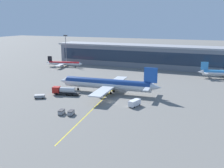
{
  "coord_description": "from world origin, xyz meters",
  "views": [
    {
      "loc": [
        35.43,
        -84.34,
        28.9
      ],
      "look_at": [
        -3.06,
        8.28,
        4.5
      ],
      "focal_mm": 41.54,
      "sensor_mm": 36.0,
      "label": 1
    }
  ],
  "objects_px": {
    "pushback_tug": "(40,96)",
    "baggage_cart_0": "(62,112)",
    "commuter_jet_near": "(64,63)",
    "baggage_cart_1": "(71,113)",
    "fuel_tanker": "(64,91)",
    "main_airliner": "(108,84)",
    "crew_van": "(134,103)"
  },
  "relations": [
    {
      "from": "pushback_tug",
      "to": "baggage_cart_0",
      "type": "relative_size",
      "value": 1.54
    },
    {
      "from": "commuter_jet_near",
      "to": "baggage_cart_0",
      "type": "bearing_deg",
      "value": -57.8
    },
    {
      "from": "baggage_cart_1",
      "to": "commuter_jet_near",
      "type": "bearing_deg",
      "value": 124.08
    },
    {
      "from": "baggage_cart_0",
      "to": "baggage_cart_1",
      "type": "relative_size",
      "value": 1.0
    },
    {
      "from": "fuel_tanker",
      "to": "pushback_tug",
      "type": "relative_size",
      "value": 2.5
    },
    {
      "from": "main_airliner",
      "to": "pushback_tug",
      "type": "xyz_separation_m",
      "value": [
        -21.05,
        -17.04,
        -2.93
      ]
    },
    {
      "from": "fuel_tanker",
      "to": "baggage_cart_1",
      "type": "bearing_deg",
      "value": -52.13
    },
    {
      "from": "main_airliner",
      "to": "commuter_jet_near",
      "type": "xyz_separation_m",
      "value": [
        -51.05,
        46.69,
        -1.39
      ]
    },
    {
      "from": "main_airliner",
      "to": "fuel_tanker",
      "type": "xyz_separation_m",
      "value": [
        -14.94,
        -9.5,
        -2.03
      ]
    },
    {
      "from": "fuel_tanker",
      "to": "baggage_cart_1",
      "type": "distance_m",
      "value": 23.79
    },
    {
      "from": "main_airliner",
      "to": "baggage_cart_0",
      "type": "height_order",
      "value": "main_airliner"
    },
    {
      "from": "pushback_tug",
      "to": "baggage_cart_0",
      "type": "distance_m",
      "value": 21.15
    },
    {
      "from": "baggage_cart_0",
      "to": "baggage_cart_1",
      "type": "bearing_deg",
      "value": 10.41
    },
    {
      "from": "baggage_cart_1",
      "to": "commuter_jet_near",
      "type": "height_order",
      "value": "commuter_jet_near"
    },
    {
      "from": "pushback_tug",
      "to": "commuter_jet_near",
      "type": "bearing_deg",
      "value": 115.21
    },
    {
      "from": "main_airliner",
      "to": "crew_van",
      "type": "height_order",
      "value": "main_airliner"
    },
    {
      "from": "fuel_tanker",
      "to": "baggage_cart_0",
      "type": "height_order",
      "value": "fuel_tanker"
    },
    {
      "from": "crew_van",
      "to": "baggage_cart_1",
      "type": "relative_size",
      "value": 1.86
    },
    {
      "from": "main_airliner",
      "to": "baggage_cart_1",
      "type": "xyz_separation_m",
      "value": [
        -0.35,
        -28.26,
        -3.0
      ]
    },
    {
      "from": "fuel_tanker",
      "to": "crew_van",
      "type": "xyz_separation_m",
      "value": [
        30.46,
        -2.96,
        -0.43
      ]
    },
    {
      "from": "baggage_cart_0",
      "to": "commuter_jet_near",
      "type": "bearing_deg",
      "value": 122.2
    },
    {
      "from": "main_airliner",
      "to": "fuel_tanker",
      "type": "relative_size",
      "value": 4.0
    },
    {
      "from": "crew_van",
      "to": "baggage_cart_0",
      "type": "height_order",
      "value": "crew_van"
    },
    {
      "from": "main_airliner",
      "to": "pushback_tug",
      "type": "bearing_deg",
      "value": -141.0
    },
    {
      "from": "baggage_cart_0",
      "to": "fuel_tanker",
      "type": "bearing_deg",
      "value": 120.61
    },
    {
      "from": "pushback_tug",
      "to": "baggage_cart_0",
      "type": "height_order",
      "value": "baggage_cart_0"
    },
    {
      "from": "baggage_cart_0",
      "to": "main_airliner",
      "type": "bearing_deg",
      "value": 83.09
    },
    {
      "from": "baggage_cart_0",
      "to": "commuter_jet_near",
      "type": "xyz_separation_m",
      "value": [
        -47.55,
        75.52,
        1.61
      ]
    },
    {
      "from": "fuel_tanker",
      "to": "main_airliner",
      "type": "bearing_deg",
      "value": 32.44
    },
    {
      "from": "baggage_cart_0",
      "to": "commuter_jet_near",
      "type": "distance_m",
      "value": 89.26
    },
    {
      "from": "main_airliner",
      "to": "baggage_cart_1",
      "type": "distance_m",
      "value": 28.42
    },
    {
      "from": "fuel_tanker",
      "to": "pushback_tug",
      "type": "xyz_separation_m",
      "value": [
        -6.11,
        -7.55,
        -0.9
      ]
    }
  ]
}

